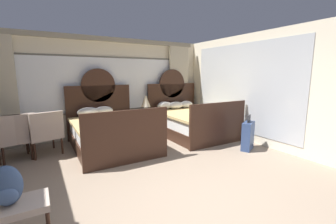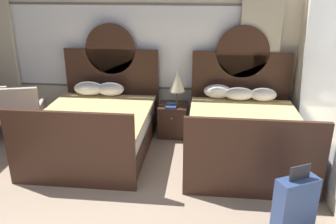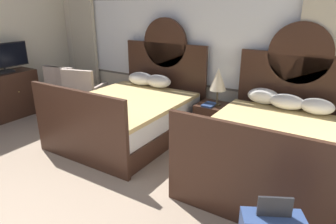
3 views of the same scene
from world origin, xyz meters
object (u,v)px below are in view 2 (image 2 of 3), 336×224
nightstand_between_beds (173,120)px  armchair_by_window_left (22,110)px  table_lamp_on_nightstand (177,81)px  bed_near_mirror (244,132)px  suitcase_on_floor (295,205)px  bed_near_window (97,126)px  book_on_nightstand (171,106)px

nightstand_between_beds → armchair_by_window_left: size_ratio=0.58×
table_lamp_on_nightstand → armchair_by_window_left: (-2.55, -0.44, -0.45)m
bed_near_mirror → suitcase_on_floor: (0.38, -1.70, -0.07)m
table_lamp_on_nightstand → bed_near_mirror: bearing=-31.7°
bed_near_window → table_lamp_on_nightstand: (1.21, 0.67, 0.58)m
bed_near_mirror → book_on_nightstand: 1.30m
bed_near_window → suitcase_on_floor: (2.67, -1.70, -0.06)m
nightstand_between_beds → book_on_nightstand: size_ratio=2.12×
book_on_nightstand → bed_near_mirror: bearing=-26.0°
bed_near_window → armchair_by_window_left: bearing=170.1°
bed_near_window → armchair_by_window_left: bed_near_window is taller
bed_near_mirror → armchair_by_window_left: bearing=176.4°
bed_near_mirror → armchair_by_window_left: (-3.62, 0.23, 0.12)m
bed_near_mirror → nightstand_between_beds: 1.32m
nightstand_between_beds → bed_near_window: bearing=-149.8°
bed_near_window → book_on_nightstand: 1.27m
bed_near_window → nightstand_between_beds: (1.14, 0.67, -0.11)m
bed_near_window → book_on_nightstand: size_ratio=8.50×
suitcase_on_floor → armchair_by_window_left: bearing=154.3°
bed_near_window → suitcase_on_floor: bearing=-32.5°
nightstand_between_beds → suitcase_on_floor: (1.52, -2.36, 0.05)m
bed_near_mirror → book_on_nightstand: bed_near_mirror is taller
nightstand_between_beds → suitcase_on_floor: suitcase_on_floor is taller
armchair_by_window_left → suitcase_on_floor: size_ratio=1.19×
book_on_nightstand → suitcase_on_floor: suitcase_on_floor is taller
book_on_nightstand → armchair_by_window_left: (-2.46, -0.34, -0.06)m
bed_near_mirror → table_lamp_on_nightstand: (-1.07, 0.67, 0.58)m
armchair_by_window_left → table_lamp_on_nightstand: bearing=9.8°
table_lamp_on_nightstand → suitcase_on_floor: (1.46, -2.37, -0.64)m
book_on_nightstand → armchair_by_window_left: size_ratio=0.27×
bed_near_window → suitcase_on_floor: 3.16m
nightstand_between_beds → table_lamp_on_nightstand: (0.06, 0.00, 0.69)m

